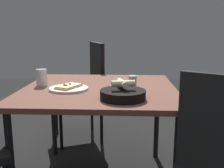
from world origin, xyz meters
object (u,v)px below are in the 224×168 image
at_px(beer_glass, 42,78).
at_px(pepper_shaker, 133,84).
at_px(bread_basket, 123,93).
at_px(chair_far, 86,86).
at_px(pizza_plate, 69,88).
at_px(dining_table, 100,96).

bearing_deg(beer_glass, pepper_shaker, -99.16).
distance_m(bread_basket, beer_glass, 0.64).
bearing_deg(chair_far, pepper_shaker, -153.84).
bearing_deg(pizza_plate, chair_far, 1.39).
bearing_deg(pepper_shaker, bread_basket, 165.03).
bearing_deg(pepper_shaker, pizza_plate, 91.96).
relative_size(pizza_plate, chair_far, 0.26).
height_order(dining_table, pizza_plate, pizza_plate).
bearing_deg(chair_far, dining_table, -165.35).
height_order(beer_glass, pepper_shaker, beer_glass).
bearing_deg(dining_table, beer_glass, 84.64).
distance_m(bread_basket, pepper_shaker, 0.23).
relative_size(dining_table, pepper_shaker, 10.97).
bearing_deg(pizza_plate, bread_basket, -121.11).
relative_size(beer_glass, pepper_shaker, 1.23).
relative_size(beer_glass, chair_far, 0.12).
bearing_deg(pepper_shaker, beer_glass, 80.84).
bearing_deg(beer_glass, bread_basket, -120.16).
distance_m(pizza_plate, chair_far, 0.90).
height_order(pizza_plate, beer_glass, beer_glass).
bearing_deg(beer_glass, dining_table, -95.36).
bearing_deg(dining_table, pizza_plate, 111.68).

